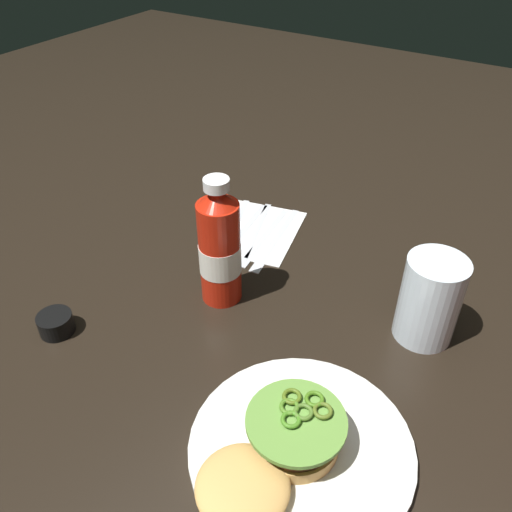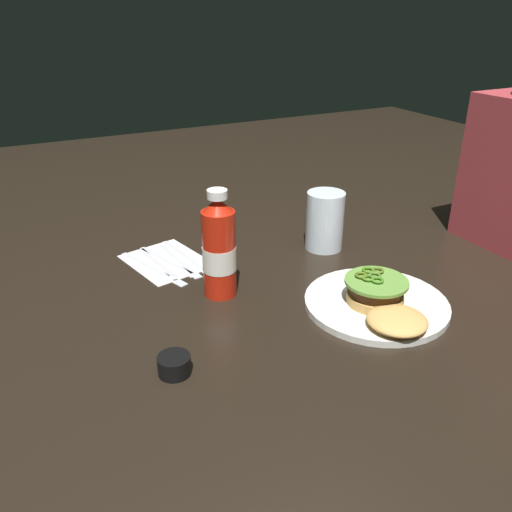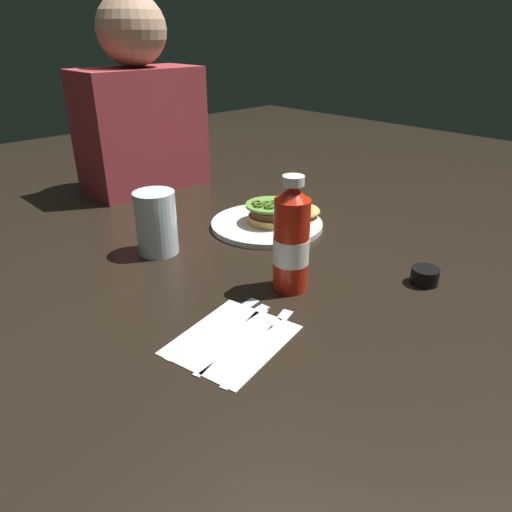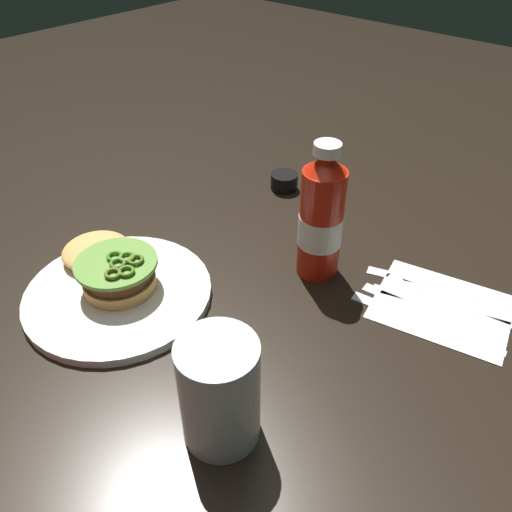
# 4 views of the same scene
# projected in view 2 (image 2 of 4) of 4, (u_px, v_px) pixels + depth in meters

# --- Properties ---
(ground_plane) EXTENTS (3.00, 3.00, 0.00)m
(ground_plane) POSITION_uv_depth(u_px,v_px,m) (293.00, 298.00, 1.01)
(ground_plane) COLOR black
(dinner_plate) EXTENTS (0.26, 0.26, 0.01)m
(dinner_plate) POSITION_uv_depth(u_px,v_px,m) (376.00, 303.00, 0.98)
(dinner_plate) COLOR silver
(dinner_plate) RESTS_ON ground_plane
(burger_sandwich) EXTENTS (0.19, 0.13, 0.05)m
(burger_sandwich) POSITION_uv_depth(u_px,v_px,m) (383.00, 301.00, 0.94)
(burger_sandwich) COLOR tan
(burger_sandwich) RESTS_ON dinner_plate
(ketchup_bottle) EXTENTS (0.06, 0.06, 0.21)m
(ketchup_bottle) POSITION_uv_depth(u_px,v_px,m) (219.00, 250.00, 0.99)
(ketchup_bottle) COLOR red
(ketchup_bottle) RESTS_ON ground_plane
(water_glass) EXTENTS (0.08, 0.08, 0.13)m
(water_glass) POSITION_uv_depth(u_px,v_px,m) (325.00, 221.00, 1.19)
(water_glass) COLOR silver
(water_glass) RESTS_ON ground_plane
(condiment_cup) EXTENTS (0.05, 0.05, 0.03)m
(condiment_cup) POSITION_uv_depth(u_px,v_px,m) (174.00, 365.00, 0.80)
(condiment_cup) COLOR black
(condiment_cup) RESTS_ON ground_plane
(napkin) EXTENTS (0.21, 0.18, 0.00)m
(napkin) POSITION_uv_depth(u_px,v_px,m) (167.00, 261.00, 1.15)
(napkin) COLOR silver
(napkin) RESTS_ON ground_plane
(butter_knife) EXTENTS (0.21, 0.08, 0.00)m
(butter_knife) POSITION_uv_depth(u_px,v_px,m) (156.00, 269.00, 1.11)
(butter_knife) COLOR silver
(butter_knife) RESTS_ON napkin
(spoon_utensil) EXTENTS (0.18, 0.04, 0.00)m
(spoon_utensil) POSITION_uv_depth(u_px,v_px,m) (164.00, 267.00, 1.12)
(spoon_utensil) COLOR silver
(spoon_utensil) RESTS_ON napkin
(fork_utensil) EXTENTS (0.19, 0.07, 0.00)m
(fork_utensil) POSITION_uv_depth(u_px,v_px,m) (172.00, 262.00, 1.14)
(fork_utensil) COLOR silver
(fork_utensil) RESTS_ON napkin
(steak_knife) EXTENTS (0.20, 0.04, 0.00)m
(steak_knife) POSITION_uv_depth(u_px,v_px,m) (180.00, 261.00, 1.14)
(steak_knife) COLOR silver
(steak_knife) RESTS_ON napkin
(table_knife) EXTENTS (0.21, 0.05, 0.00)m
(table_knife) POSITION_uv_depth(u_px,v_px,m) (189.00, 258.00, 1.16)
(table_knife) COLOR silver
(table_knife) RESTS_ON napkin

